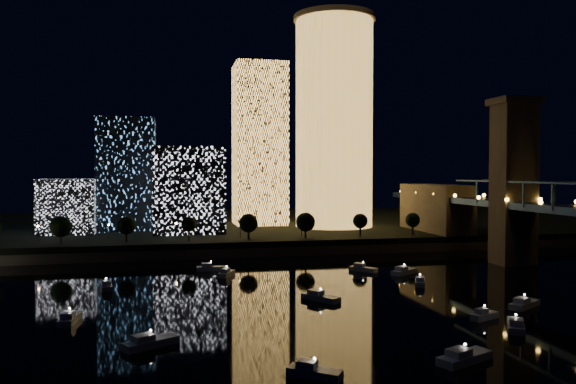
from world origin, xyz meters
TOP-DOWN VIEW (x-y plane):
  - ground at (0.00, 0.00)m, footprint 520.00×520.00m
  - far_bank at (0.00, 160.00)m, footprint 420.00×160.00m
  - seawall at (0.00, 82.00)m, footprint 420.00×6.00m
  - tower_cylindrical at (31.62, 125.54)m, footprint 34.00×34.00m
  - tower_rectangular at (2.87, 142.83)m, footprint 21.96×21.96m
  - midrise_blocks at (-61.86, 125.34)m, footprint 109.86×44.45m
  - motorboats at (-4.17, 13.18)m, footprint 95.48×90.38m
  - esplanade_trees at (-36.25, 88.00)m, footprint 165.94×6.74m
  - street_lamps at (-34.00, 94.00)m, footprint 132.70×0.70m

SIDE VIEW (x-z plane):
  - ground at x=0.00m, z-range 0.00..0.00m
  - motorboats at x=-4.17m, z-range -0.58..2.20m
  - seawall at x=0.00m, z-range 0.00..3.00m
  - far_bank at x=0.00m, z-range 0.00..5.00m
  - street_lamps at x=-34.00m, z-range 6.20..11.85m
  - esplanade_trees at x=-36.25m, z-range 6.03..14.90m
  - midrise_blocks at x=-61.86m, z-range 0.58..44.51m
  - tower_rectangular at x=2.87m, z-range 5.00..74.87m
  - tower_cylindrical at x=31.62m, z-range 5.13..92.65m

